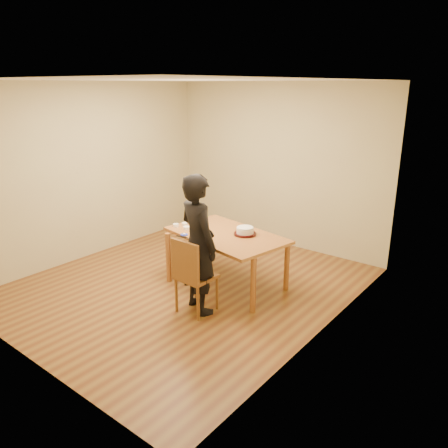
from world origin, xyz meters
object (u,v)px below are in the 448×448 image
Objects in this scene: person at (198,244)px; cake at (245,230)px; dining_chair at (196,276)px; cake_plate at (245,234)px; dining_table at (226,235)px.

cake is at bearing -76.11° from person.
cake_plate is at bearing 87.59° from dining_chair.
person is at bearing -94.36° from cake.
person is (0.00, 0.05, 0.40)m from dining_chair.
cake_plate reaches higher than dining_chair.
dining_chair is 0.96m from cake_plate.
cake_plate is 1.32× the size of cake.
person reaches higher than cake_plate.
cake is 0.86m from person.
dining_table is 7.02× the size of cake.
dining_table is 0.94× the size of person.
cake is at bearing -90.00° from cake_plate.
dining_table is at bearing -60.14° from person.
dining_chair is 1.37× the size of cake_plate.
dining_table is 0.84m from dining_chair.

